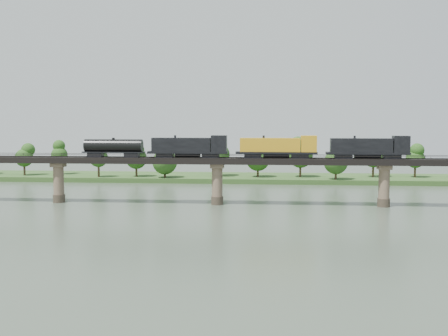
{
  "coord_description": "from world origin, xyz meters",
  "views": [
    {
      "loc": [
        13.64,
        -105.58,
        20.94
      ],
      "look_at": [
        1.68,
        30.0,
        9.0
      ],
      "focal_mm": 45.0,
      "sensor_mm": 36.0,
      "label": 1
    }
  ],
  "objects": [
    {
      "name": "far_bank",
      "position": [
        0.0,
        85.0,
        0.8
      ],
      "size": [
        300.0,
        24.0,
        1.6
      ],
      "primitive_type": "cube",
      "color": "#2A4A1D",
      "rests_on": "ground"
    },
    {
      "name": "bridge_superstructure",
      "position": [
        0.0,
        30.0,
        11.79
      ],
      "size": [
        220.0,
        4.9,
        0.75
      ],
      "color": "black",
      "rests_on": "bridge"
    },
    {
      "name": "far_treeline",
      "position": [
        -8.21,
        80.52,
        8.83
      ],
      "size": [
        289.06,
        17.54,
        13.6
      ],
      "color": "#382619",
      "rests_on": "far_bank"
    },
    {
      "name": "ground",
      "position": [
        0.0,
        0.0,
        0.0
      ],
      "size": [
        400.0,
        400.0,
        0.0
      ],
      "primitive_type": "plane",
      "color": "#364435",
      "rests_on": "ground"
    },
    {
      "name": "freight_train",
      "position": [
        7.33,
        30.0,
        14.1
      ],
      "size": [
        79.22,
        3.09,
        5.45
      ],
      "color": "black",
      "rests_on": "bridge"
    },
    {
      "name": "bridge",
      "position": [
        0.0,
        30.0,
        5.46
      ],
      "size": [
        236.0,
        30.0,
        11.5
      ],
      "color": "#473A2D",
      "rests_on": "ground"
    }
  ]
}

